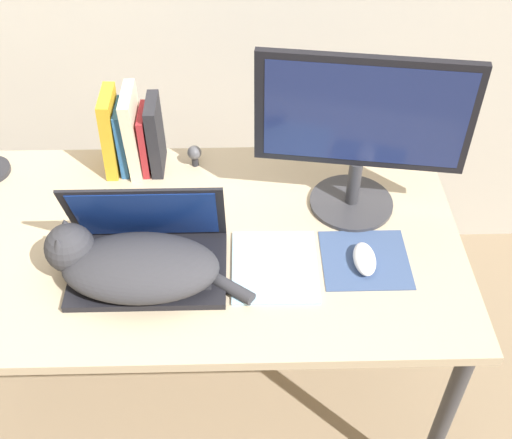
{
  "coord_description": "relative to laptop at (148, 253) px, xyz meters",
  "views": [
    {
      "loc": [
        0.16,
        -0.79,
        1.91
      ],
      "look_at": [
        0.19,
        0.35,
        0.83
      ],
      "focal_mm": 45.0,
      "sensor_mm": 36.0,
      "label": 1
    }
  ],
  "objects": [
    {
      "name": "desk",
      "position": [
        0.07,
        0.09,
        -0.11
      ],
      "size": [
        1.45,
        0.77,
        0.73
      ],
      "color": "tan",
      "rests_on": "ground_plane"
    },
    {
      "name": "laptop",
      "position": [
        0.0,
        0.0,
        0.0
      ],
      "size": [
        0.38,
        0.24,
        0.24
      ],
      "color": "black",
      "rests_on": "desk"
    },
    {
      "name": "cat",
      "position": [
        -0.04,
        -0.05,
        0.01
      ],
      "size": [
        0.5,
        0.23,
        0.15
      ],
      "color": "#333338",
      "rests_on": "desk"
    },
    {
      "name": "external_monitor",
      "position": [
        0.53,
        0.22,
        0.2
      ],
      "size": [
        0.53,
        0.23,
        0.45
      ],
      "color": "#333338",
      "rests_on": "desk"
    },
    {
      "name": "mousepad",
      "position": [
        0.54,
        0.01,
        -0.05
      ],
      "size": [
        0.22,
        0.2,
        0.0
      ],
      "color": "#384C75",
      "rests_on": "desk"
    },
    {
      "name": "computer_mouse",
      "position": [
        0.53,
        -0.01,
        -0.03
      ],
      "size": [
        0.06,
        0.11,
        0.03
      ],
      "color": "silver",
      "rests_on": "mousepad"
    },
    {
      "name": "book_row",
      "position": [
        -0.08,
        0.4,
        0.07
      ],
      "size": [
        0.16,
        0.15,
        0.25
      ],
      "color": "gold",
      "rests_on": "desk"
    },
    {
      "name": "notepad",
      "position": [
        0.31,
        -0.01,
        -0.04
      ],
      "size": [
        0.21,
        0.24,
        0.01
      ],
      "color": "#99C6E0",
      "rests_on": "desk"
    },
    {
      "name": "webcam",
      "position": [
        0.09,
        0.4,
        -0.01
      ],
      "size": [
        0.04,
        0.04,
        0.07
      ],
      "color": "#232328",
      "rests_on": "desk"
    }
  ]
}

